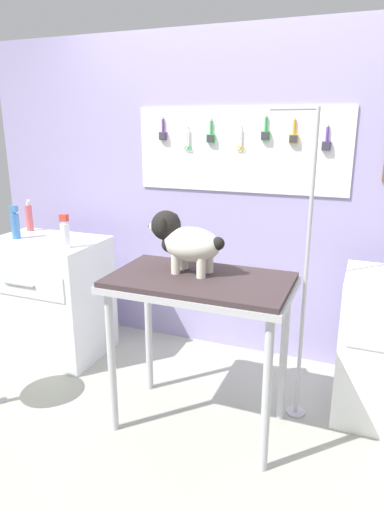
% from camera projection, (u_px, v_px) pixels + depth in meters
% --- Properties ---
extents(ground, '(4.40, 4.00, 0.04)m').
position_uv_depth(ground, '(158.00, 450.00, 2.44)').
color(ground, '#A6A899').
extents(rear_wall_panel, '(4.00, 0.11, 2.30)m').
position_uv_depth(rear_wall_panel, '(233.00, 198.00, 3.24)').
color(rear_wall_panel, '#9E93C6').
rests_on(rear_wall_panel, ground).
extents(grooming_table, '(0.98, 0.56, 0.90)m').
position_uv_depth(grooming_table, '(200.00, 296.00, 2.40)').
color(grooming_table, '#B7B7BC').
rests_on(grooming_table, ground).
extents(grooming_arm, '(0.30, 0.11, 1.76)m').
position_uv_depth(grooming_arm, '(304.00, 284.00, 2.49)').
color(grooming_arm, '#B7B7BC').
rests_on(grooming_arm, ground).
extents(dog, '(0.45, 0.24, 0.33)m').
position_uv_depth(dog, '(184.00, 241.00, 2.41)').
color(dog, silver).
rests_on(dog, grooming_table).
extents(counter_left, '(0.80, 0.58, 0.87)m').
position_uv_depth(counter_left, '(50.00, 296.00, 3.36)').
color(counter_left, white).
rests_on(counter_left, ground).
extents(pump_bottle_white, '(0.06, 0.06, 0.23)m').
position_uv_depth(pump_bottle_white, '(65.00, 234.00, 3.00)').
color(pump_bottle_white, white).
rests_on(pump_bottle_white, counter_left).
extents(spray_bottle_short, '(0.05, 0.05, 0.24)m').
position_uv_depth(spray_bottle_short, '(29.00, 218.00, 3.48)').
color(spray_bottle_short, '#CE585D').
rests_on(spray_bottle_short, counter_left).
extents(detangler_spray, '(0.06, 0.06, 0.24)m').
position_uv_depth(detangler_spray, '(15.00, 224.00, 3.24)').
color(detangler_spray, '#4178C0').
rests_on(detangler_spray, counter_left).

